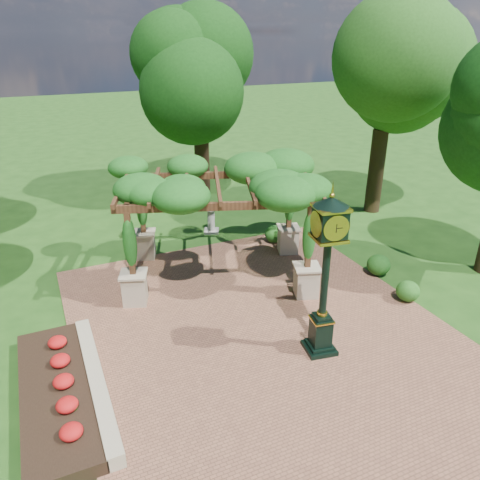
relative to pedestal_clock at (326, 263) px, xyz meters
name	(u,v)px	position (x,y,z in m)	size (l,w,h in m)	color
ground	(279,351)	(-0.97, 0.43, -2.60)	(120.00, 120.00, 0.00)	#1E4714
brick_plaza	(262,330)	(-0.97, 1.43, -2.58)	(10.00, 12.00, 0.04)	brown
border_wall	(97,382)	(-5.57, 0.93, -2.40)	(0.35, 5.00, 0.40)	#C6B793
flower_bed	(56,394)	(-6.47, 0.93, -2.42)	(1.50, 5.00, 0.36)	red
pedestal_clock	(326,263)	(0.00, 0.00, 0.00)	(0.99, 0.99, 4.35)	black
pergola	(218,187)	(-0.82, 4.99, 0.60)	(7.12, 5.68, 3.90)	tan
sundial	(211,222)	(0.29, 8.64, -2.13)	(0.79, 0.79, 1.08)	gray
shrub_front	(408,291)	(3.88, 0.99, -2.24)	(0.72, 0.72, 0.65)	#235A19
shrub_mid	(379,265)	(4.17, 2.74, -2.21)	(0.80, 0.80, 0.72)	#1C4D15
shrub_back	(274,234)	(2.19, 6.61, -2.22)	(0.76, 0.76, 0.68)	#225E1B
tree_north	(199,78)	(1.83, 13.84, 3.10)	(4.89, 4.89, 8.30)	black
tree_east_far	(390,58)	(8.11, 7.98, 4.12)	(4.83, 4.83, 9.78)	#312313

